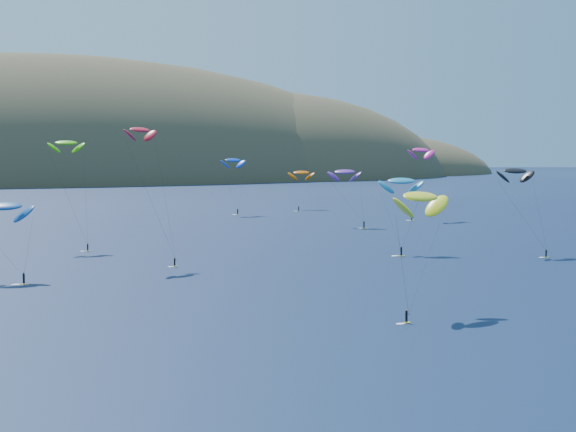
{
  "coord_description": "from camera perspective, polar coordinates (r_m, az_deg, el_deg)",
  "views": [
    {
      "loc": [
        -61.45,
        -65.52,
        22.2
      ],
      "look_at": [
        1.49,
        80.0,
        9.0
      ],
      "focal_mm": 50.0,
      "sensor_mm": 36.0,
      "label": 1
    }
  ],
  "objects": [
    {
      "name": "kitesurfer_11",
      "position": [
        299.84,
        0.95,
        3.11
      ],
      "size": [
        11.99,
        15.83,
        16.17
      ],
      "rotation": [
        0.0,
        0.0,
        -0.44
      ],
      "color": "yellow",
      "rests_on": "ground"
    },
    {
      "name": "kitesurfer_10",
      "position": [
        145.1,
        -19.56,
        0.65
      ],
      "size": [
        9.67,
        10.34,
        15.11
      ],
      "rotation": [
        0.0,
        0.0,
        -0.11
      ],
      "color": "yellow",
      "rests_on": "ground"
    },
    {
      "name": "kitesurfer_3",
      "position": [
        187.04,
        -15.5,
        5.02
      ],
      "size": [
        7.69,
        10.43,
        25.81
      ],
      "rotation": [
        0.0,
        0.0,
        -0.03
      ],
      "color": "yellow",
      "rests_on": "ground"
    },
    {
      "name": "kitesurfer_6",
      "position": [
        232.88,
        4.05,
        3.15
      ],
      "size": [
        10.03,
        14.35,
        18.33
      ],
      "rotation": [
        0.0,
        0.0,
        -0.6
      ],
      "color": "yellow",
      "rests_on": "ground"
    },
    {
      "name": "island",
      "position": [
        636.78,
        -14.25,
        1.65
      ],
      "size": [
        730.0,
        300.0,
        210.0
      ],
      "color": "#3D3526",
      "rests_on": "ground"
    },
    {
      "name": "kitesurfer_4",
      "position": [
        275.05,
        -3.94,
        3.98
      ],
      "size": [
        9.69,
        5.8,
        21.09
      ],
      "rotation": [
        0.0,
        0.0,
        0.18
      ],
      "color": "yellow",
      "rests_on": "ground"
    },
    {
      "name": "ground",
      "position": [
        92.53,
        19.45,
        -9.4
      ],
      "size": [
        2800.0,
        2800.0,
        0.0
      ],
      "primitive_type": "plane",
      "color": "black",
      "rests_on": "ground"
    },
    {
      "name": "kitesurfer_9",
      "position": [
        158.61,
        -10.48,
        6.03
      ],
      "size": [
        9.2,
        10.97,
        28.02
      ],
      "rotation": [
        0.0,
        0.0,
        0.45
      ],
      "color": "yellow",
      "rests_on": "ground"
    },
    {
      "name": "kitesurfer_7",
      "position": [
        177.97,
        15.85,
        3.1
      ],
      "size": [
        8.79,
        11.68,
        19.95
      ],
      "rotation": [
        0.0,
        0.0,
        -0.18
      ],
      "color": "yellow",
      "rests_on": "ground"
    },
    {
      "name": "kitesurfer_8",
      "position": [
        258.65,
        9.43,
        4.65
      ],
      "size": [
        11.26,
        6.64,
        24.81
      ],
      "rotation": [
        0.0,
        0.0,
        0.14
      ],
      "color": "yellow",
      "rests_on": "ground"
    },
    {
      "name": "kitesurfer_5",
      "position": [
        175.12,
        8.05,
        2.48
      ],
      "size": [
        9.99,
        11.58,
        17.97
      ],
      "rotation": [
        0.0,
        0.0,
        -0.54
      ],
      "color": "yellow",
      "rests_on": "ground"
    },
    {
      "name": "kitesurfer_2",
      "position": [
        112.28,
        9.4,
        1.36
      ],
      "size": [
        12.49,
        11.05,
        18.34
      ],
      "rotation": [
        0.0,
        0.0,
        0.24
      ],
      "color": "yellow",
      "rests_on": "ground"
    }
  ]
}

